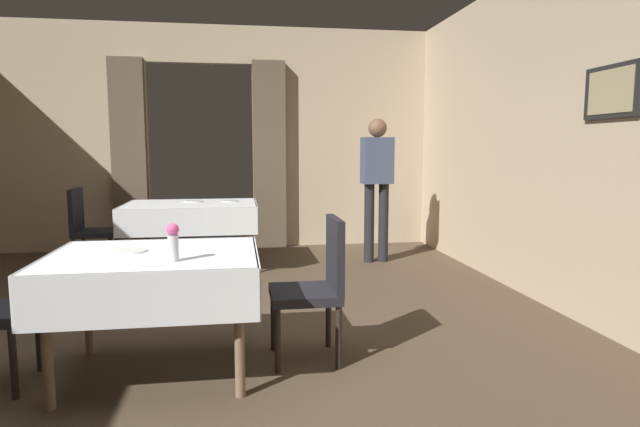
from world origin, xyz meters
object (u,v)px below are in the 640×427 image
object	(u,v)px
flower_vase_mid	(173,241)
plate_far_a	(230,201)
dining_table_mid	(154,269)
person_waiter_by_doorway	(377,177)
plate_mid_b	(130,251)
plate_far_b	(194,201)
chair_mid_right	(317,281)
dining_table_far	(191,211)
chair_far_left	(88,226)

from	to	relation	value
flower_vase_mid	plate_far_a	bearing A→B (deg)	85.52
dining_table_mid	person_waiter_by_doorway	xyz separation A→B (m)	(2.15, 2.96, 0.37)
person_waiter_by_doorway	plate_mid_b	bearing A→B (deg)	-128.34
plate_far_a	plate_far_b	world-z (taller)	same
chair_mid_right	person_waiter_by_doorway	world-z (taller)	person_waiter_by_doorway
chair_mid_right	plate_mid_b	bearing A→B (deg)	-178.62
dining_table_far	chair_mid_right	bearing A→B (deg)	-70.11
dining_table_far	chair_mid_right	xyz separation A→B (m)	(1.03, -2.84, -0.14)
chair_mid_right	plate_far_b	distance (m)	3.19
plate_far_a	flower_vase_mid	bearing A→B (deg)	-94.48
person_waiter_by_doorway	chair_mid_right	bearing A→B (deg)	-111.77
dining_table_mid	chair_mid_right	distance (m)	1.01
dining_table_far	chair_far_left	size ratio (longest dim) A/B	1.59
plate_far_b	person_waiter_by_doorway	world-z (taller)	person_waiter_by_doorway
chair_mid_right	flower_vase_mid	size ratio (longest dim) A/B	4.39
chair_far_left	flower_vase_mid	world-z (taller)	flower_vase_mid
flower_vase_mid	person_waiter_by_doorway	distance (m)	3.79
flower_vase_mid	plate_far_b	world-z (taller)	flower_vase_mid
chair_far_left	plate_mid_b	xyz separation A→B (m)	(1.01, -2.88, 0.24)
chair_far_left	plate_far_a	size ratio (longest dim) A/B	4.85
flower_vase_mid	person_waiter_by_doorway	world-z (taller)	person_waiter_by_doorway
flower_vase_mid	plate_far_b	xyz separation A→B (m)	(-0.16, 3.36, -0.11)
dining_table_far	plate_far_b	xyz separation A→B (m)	(0.02, 0.17, 0.10)
dining_table_mid	plate_mid_b	world-z (taller)	plate_mid_b
person_waiter_by_doorway	chair_far_left	bearing A→B (deg)	-179.55
flower_vase_mid	plate_mid_b	xyz separation A→B (m)	(-0.29, 0.31, -0.11)
plate_mid_b	plate_far_b	world-z (taller)	same
flower_vase_mid	plate_mid_b	world-z (taller)	flower_vase_mid
plate_far_a	plate_far_b	xyz separation A→B (m)	(-0.42, 0.02, 0.00)
plate_far_a	plate_far_b	bearing A→B (deg)	176.74
chair_far_left	plate_far_b	size ratio (longest dim) A/B	4.19
plate_far_a	chair_mid_right	bearing A→B (deg)	-78.77
plate_mid_b	person_waiter_by_doorway	size ratio (longest dim) A/B	0.11
plate_far_b	chair_mid_right	bearing A→B (deg)	-71.43
plate_far_a	person_waiter_by_doorway	distance (m)	1.77
flower_vase_mid	plate_far_b	size ratio (longest dim) A/B	0.95
dining_table_mid	flower_vase_mid	size ratio (longest dim) A/B	5.81
plate_mid_b	chair_mid_right	bearing A→B (deg)	1.38
chair_far_left	dining_table_mid	bearing A→B (deg)	-68.58
chair_mid_right	plate_far_a	world-z (taller)	chair_mid_right
dining_table_mid	chair_mid_right	xyz separation A→B (m)	(1.00, 0.09, -0.14)
chair_far_left	person_waiter_by_doorway	distance (m)	3.34
plate_far_a	plate_mid_b	bearing A→B (deg)	-100.38
chair_far_left	flower_vase_mid	distance (m)	3.46
dining_table_far	plate_mid_b	world-z (taller)	plate_mid_b
plate_far_a	person_waiter_by_doorway	bearing A→B (deg)	-3.84
flower_vase_mid	plate_far_a	xyz separation A→B (m)	(0.26, 3.33, -0.11)
dining_table_mid	plate_mid_b	xyz separation A→B (m)	(-0.15, 0.06, 0.11)
dining_table_far	chair_mid_right	distance (m)	3.03
person_waiter_by_doorway	plate_far_a	bearing A→B (deg)	176.16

